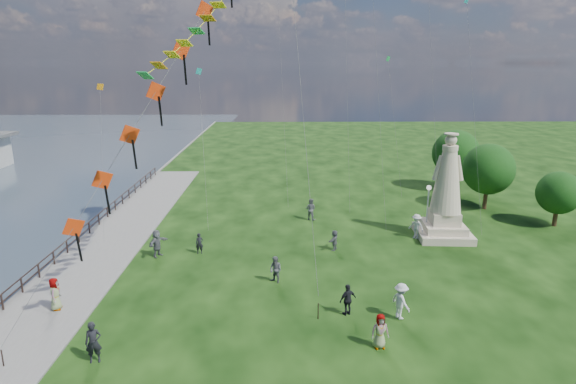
{
  "coord_description": "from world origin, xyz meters",
  "views": [
    {
      "loc": [
        -1.34,
        -19.4,
        12.85
      ],
      "look_at": [
        -1.0,
        8.0,
        5.5
      ],
      "focal_mm": 30.0,
      "sensor_mm": 36.0,
      "label": 1
    }
  ],
  "objects_px": {
    "person_11": "(334,240)",
    "person_1": "(276,270)",
    "person_7": "(311,209)",
    "person_9": "(451,224)",
    "statue": "(446,199)",
    "person_2": "(401,301)",
    "person_6": "(199,244)",
    "lamppost": "(428,200)",
    "person_8": "(416,226)",
    "person_5": "(157,243)",
    "person_4": "(380,331)",
    "person_0": "(93,342)",
    "person_3": "(348,300)",
    "person_10": "(55,296)"
  },
  "relations": [
    {
      "from": "lamppost",
      "to": "person_10",
      "type": "relative_size",
      "value": 2.24
    },
    {
      "from": "person_9",
      "to": "person_6",
      "type": "bearing_deg",
      "value": -151.01
    },
    {
      "from": "person_1",
      "to": "person_4",
      "type": "relative_size",
      "value": 0.98
    },
    {
      "from": "person_2",
      "to": "person_7",
      "type": "relative_size",
      "value": 1.04
    },
    {
      "from": "person_5",
      "to": "person_8",
      "type": "height_order",
      "value": "person_5"
    },
    {
      "from": "person_6",
      "to": "statue",
      "type": "bearing_deg",
      "value": -2.88
    },
    {
      "from": "lamppost",
      "to": "person_8",
      "type": "distance_m",
      "value": 2.21
    },
    {
      "from": "person_0",
      "to": "person_5",
      "type": "distance_m",
      "value": 12.09
    },
    {
      "from": "person_1",
      "to": "person_8",
      "type": "xyz_separation_m",
      "value": [
        10.53,
        7.5,
        0.12
      ]
    },
    {
      "from": "person_1",
      "to": "person_7",
      "type": "relative_size",
      "value": 0.89
    },
    {
      "from": "person_4",
      "to": "person_7",
      "type": "bearing_deg",
      "value": 89.82
    },
    {
      "from": "person_1",
      "to": "person_2",
      "type": "bearing_deg",
      "value": 5.78
    },
    {
      "from": "person_0",
      "to": "person_6",
      "type": "relative_size",
      "value": 1.31
    },
    {
      "from": "person_3",
      "to": "person_9",
      "type": "height_order",
      "value": "person_3"
    },
    {
      "from": "person_4",
      "to": "person_9",
      "type": "xyz_separation_m",
      "value": [
        8.56,
        15.44,
        -0.02
      ]
    },
    {
      "from": "person_2",
      "to": "person_6",
      "type": "height_order",
      "value": "person_2"
    },
    {
      "from": "person_7",
      "to": "person_9",
      "type": "bearing_deg",
      "value": -173.96
    },
    {
      "from": "person_1",
      "to": "person_11",
      "type": "bearing_deg",
      "value": 91.02
    },
    {
      "from": "person_2",
      "to": "person_8",
      "type": "xyz_separation_m",
      "value": [
        4.0,
        11.79,
        -0.02
      ]
    },
    {
      "from": "person_0",
      "to": "person_6",
      "type": "height_order",
      "value": "person_0"
    },
    {
      "from": "person_4",
      "to": "person_6",
      "type": "bearing_deg",
      "value": 124.95
    },
    {
      "from": "statue",
      "to": "person_7",
      "type": "xyz_separation_m",
      "value": [
        -9.86,
        4.37,
        -2.07
      ]
    },
    {
      "from": "lamppost",
      "to": "person_4",
      "type": "distance_m",
      "value": 16.47
    },
    {
      "from": "person_8",
      "to": "person_10",
      "type": "height_order",
      "value": "person_8"
    },
    {
      "from": "lamppost",
      "to": "person_3",
      "type": "bearing_deg",
      "value": -122.5
    },
    {
      "from": "person_4",
      "to": "person_8",
      "type": "xyz_separation_m",
      "value": [
        5.6,
        14.45,
        0.1
      ]
    },
    {
      "from": "person_11",
      "to": "person_4",
      "type": "bearing_deg",
      "value": 30.24
    },
    {
      "from": "person_1",
      "to": "lamppost",
      "type": "bearing_deg",
      "value": 74.2
    },
    {
      "from": "person_5",
      "to": "person_9",
      "type": "distance_m",
      "value": 22.07
    },
    {
      "from": "person_3",
      "to": "person_11",
      "type": "bearing_deg",
      "value": -120.81
    },
    {
      "from": "person_5",
      "to": "person_11",
      "type": "relative_size",
      "value": 1.3
    },
    {
      "from": "statue",
      "to": "person_2",
      "type": "bearing_deg",
      "value": -113.67
    },
    {
      "from": "person_11",
      "to": "person_1",
      "type": "bearing_deg",
      "value": -11.71
    },
    {
      "from": "person_7",
      "to": "person_8",
      "type": "relative_size",
      "value": 0.98
    },
    {
      "from": "statue",
      "to": "person_0",
      "type": "bearing_deg",
      "value": -139.44
    },
    {
      "from": "statue",
      "to": "person_5",
      "type": "xyz_separation_m",
      "value": [
        -20.83,
        -3.53,
        -2.05
      ]
    },
    {
      "from": "statue",
      "to": "lamppost",
      "type": "bearing_deg",
      "value": 169.0
    },
    {
      "from": "person_8",
      "to": "person_9",
      "type": "height_order",
      "value": "person_8"
    },
    {
      "from": "person_3",
      "to": "person_5",
      "type": "height_order",
      "value": "person_5"
    },
    {
      "from": "person_7",
      "to": "person_10",
      "type": "height_order",
      "value": "person_7"
    },
    {
      "from": "person_4",
      "to": "person_0",
      "type": "bearing_deg",
      "value": 177.67
    },
    {
      "from": "person_10",
      "to": "person_5",
      "type": "bearing_deg",
      "value": -32.83
    },
    {
      "from": "person_7",
      "to": "person_10",
      "type": "distance_m",
      "value": 21.16
    },
    {
      "from": "lamppost",
      "to": "person_5",
      "type": "distance_m",
      "value": 20.07
    },
    {
      "from": "statue",
      "to": "person_7",
      "type": "height_order",
      "value": "statue"
    },
    {
      "from": "statue",
      "to": "person_3",
      "type": "xyz_separation_m",
      "value": [
        -8.83,
        -11.62,
        -2.14
      ]
    },
    {
      "from": "lamppost",
      "to": "person_4",
      "type": "height_order",
      "value": "lamppost"
    },
    {
      "from": "person_3",
      "to": "person_8",
      "type": "distance_m",
      "value": 13.21
    },
    {
      "from": "person_2",
      "to": "person_6",
      "type": "xyz_separation_m",
      "value": [
        -11.89,
        8.97,
        -0.24
      ]
    },
    {
      "from": "person_2",
      "to": "lamppost",
      "type": "bearing_deg",
      "value": -47.87
    }
  ]
}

